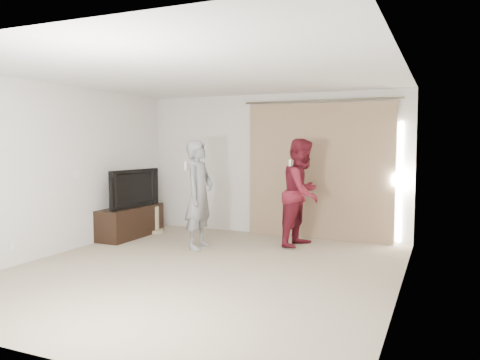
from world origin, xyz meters
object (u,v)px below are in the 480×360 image
tv_console (131,222)px  person_woman (302,193)px  tv (130,188)px  person_man (199,195)px

tv_console → person_woman: bearing=9.8°
tv_console → tv: 0.62m
person_man → person_woman: size_ratio=0.99×
tv_console → person_man: (1.59, -0.32, 0.60)m
person_man → tv: bearing=168.8°
person_woman → person_man: bearing=-150.1°
tv → person_man: size_ratio=0.68×
person_woman → tv_console: bearing=-170.2°
person_man → person_woman: bearing=29.9°
tv_console → person_woman: (3.06, 0.53, 0.61)m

